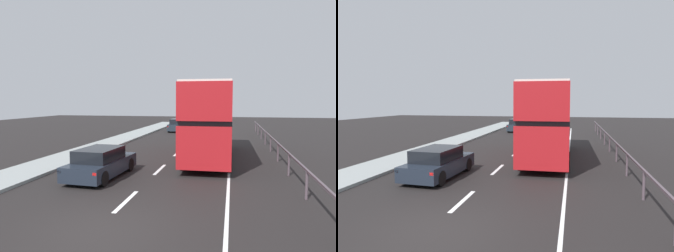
% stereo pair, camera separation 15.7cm
% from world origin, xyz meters
% --- Properties ---
extents(ground_plane, '(75.41, 120.00, 0.10)m').
position_xyz_m(ground_plane, '(0.00, 0.00, -0.05)').
color(ground_plane, black).
extents(lane_paint_markings, '(3.60, 46.00, 0.01)m').
position_xyz_m(lane_paint_markings, '(2.15, 8.35, 0.00)').
color(lane_paint_markings, silver).
rests_on(lane_paint_markings, ground).
extents(bridge_side_railing, '(0.10, 42.00, 1.08)m').
position_xyz_m(bridge_side_railing, '(6.18, 9.00, 0.87)').
color(bridge_side_railing, '#51434A').
rests_on(bridge_side_railing, ground).
extents(double_decker_bus_red, '(2.72, 10.71, 4.45)m').
position_xyz_m(double_decker_bus_red, '(2.23, 11.26, 2.38)').
color(double_decker_bus_red, '#AF171D').
rests_on(double_decker_bus_red, ground).
extents(hatchback_car_near, '(1.97, 4.35, 1.36)m').
position_xyz_m(hatchback_car_near, '(-2.27, 5.25, 0.66)').
color(hatchback_car_near, '#1D2531').
rests_on(hatchback_car_near, ground).
extents(sedan_car_ahead, '(1.84, 4.40, 1.43)m').
position_xyz_m(sedan_car_ahead, '(-2.48, 26.87, 0.69)').
color(sedan_car_ahead, '#202933').
rests_on(sedan_car_ahead, ground).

